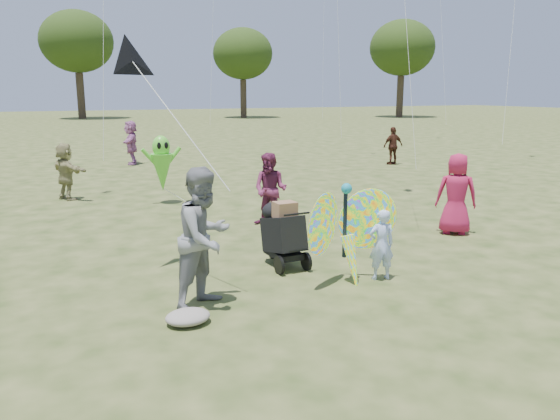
{
  "coord_description": "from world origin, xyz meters",
  "views": [
    {
      "loc": [
        -3.53,
        -5.66,
        2.83
      ],
      "look_at": [
        -0.2,
        1.5,
        1.1
      ],
      "focal_mm": 35.0,
      "sensor_mm": 36.0,
      "label": 1
    }
  ],
  "objects_px": {
    "crowd_a": "(456,194)",
    "crowd_d": "(66,171)",
    "crowd_j": "(131,143)",
    "child_girl": "(381,245)",
    "butterfly_kite": "(348,234)",
    "adult_man": "(205,238)",
    "crowd_h": "(393,146)",
    "alien_kite": "(162,166)",
    "crowd_e": "(270,190)",
    "jogging_stroller": "(282,229)"
  },
  "relations": [
    {
      "from": "crowd_a",
      "to": "adult_man",
      "type": "bearing_deg",
      "value": 53.08
    },
    {
      "from": "crowd_e",
      "to": "alien_kite",
      "type": "xyz_separation_m",
      "value": [
        -1.54,
        3.32,
        0.19
      ]
    },
    {
      "from": "child_girl",
      "to": "crowd_h",
      "type": "xyz_separation_m",
      "value": [
        8.23,
        10.89,
        0.19
      ]
    },
    {
      "from": "butterfly_kite",
      "to": "alien_kite",
      "type": "relative_size",
      "value": 1.0
    },
    {
      "from": "butterfly_kite",
      "to": "alien_kite",
      "type": "height_order",
      "value": "alien_kite"
    },
    {
      "from": "crowd_h",
      "to": "crowd_d",
      "type": "bearing_deg",
      "value": 10.24
    },
    {
      "from": "crowd_a",
      "to": "crowd_d",
      "type": "distance_m",
      "value": 9.83
    },
    {
      "from": "child_girl",
      "to": "crowd_e",
      "type": "relative_size",
      "value": 0.7
    },
    {
      "from": "crowd_d",
      "to": "butterfly_kite",
      "type": "xyz_separation_m",
      "value": [
        3.33,
        -8.63,
        0.0
      ]
    },
    {
      "from": "butterfly_kite",
      "to": "alien_kite",
      "type": "xyz_separation_m",
      "value": [
        -1.14,
        7.04,
        0.22
      ]
    },
    {
      "from": "child_girl",
      "to": "adult_man",
      "type": "relative_size",
      "value": 0.58
    },
    {
      "from": "adult_man",
      "to": "crowd_h",
      "type": "bearing_deg",
      "value": 12.56
    },
    {
      "from": "crowd_j",
      "to": "jogging_stroller",
      "type": "bearing_deg",
      "value": 13.51
    },
    {
      "from": "crowd_a",
      "to": "crowd_e",
      "type": "height_order",
      "value": "crowd_a"
    },
    {
      "from": "alien_kite",
      "to": "child_girl",
      "type": "bearing_deg",
      "value": -76.72
    },
    {
      "from": "crowd_h",
      "to": "jogging_stroller",
      "type": "distance_m",
      "value": 13.4
    },
    {
      "from": "crowd_e",
      "to": "crowd_h",
      "type": "xyz_separation_m",
      "value": [
        8.37,
        7.07,
        -0.05
      ]
    },
    {
      "from": "crowd_j",
      "to": "butterfly_kite",
      "type": "distance_m",
      "value": 15.21
    },
    {
      "from": "crowd_d",
      "to": "jogging_stroller",
      "type": "bearing_deg",
      "value": 175.5
    },
    {
      "from": "adult_man",
      "to": "crowd_h",
      "type": "xyz_separation_m",
      "value": [
        10.95,
        10.75,
        -0.21
      ]
    },
    {
      "from": "crowd_e",
      "to": "butterfly_kite",
      "type": "xyz_separation_m",
      "value": [
        -0.4,
        -3.72,
        -0.03
      ]
    },
    {
      "from": "crowd_e",
      "to": "jogging_stroller",
      "type": "xyz_separation_m",
      "value": [
        -0.93,
        -2.57,
        -0.17
      ]
    },
    {
      "from": "child_girl",
      "to": "crowd_d",
      "type": "xyz_separation_m",
      "value": [
        -3.88,
        8.72,
        0.21
      ]
    },
    {
      "from": "child_girl",
      "to": "crowd_a",
      "type": "xyz_separation_m",
      "value": [
        2.96,
        1.65,
        0.27
      ]
    },
    {
      "from": "crowd_h",
      "to": "butterfly_kite",
      "type": "relative_size",
      "value": 0.84
    },
    {
      "from": "adult_man",
      "to": "crowd_e",
      "type": "bearing_deg",
      "value": 23.07
    },
    {
      "from": "crowd_d",
      "to": "alien_kite",
      "type": "height_order",
      "value": "alien_kite"
    },
    {
      "from": "child_girl",
      "to": "crowd_a",
      "type": "relative_size",
      "value": 0.67
    },
    {
      "from": "child_girl",
      "to": "alien_kite",
      "type": "bearing_deg",
      "value": -63.04
    },
    {
      "from": "crowd_j",
      "to": "jogging_stroller",
      "type": "distance_m",
      "value": 14.05
    },
    {
      "from": "adult_man",
      "to": "butterfly_kite",
      "type": "bearing_deg",
      "value": -33.04
    },
    {
      "from": "crowd_j",
      "to": "child_girl",
      "type": "bearing_deg",
      "value": 17.55
    },
    {
      "from": "crowd_d",
      "to": "alien_kite",
      "type": "relative_size",
      "value": 0.87
    },
    {
      "from": "crowd_a",
      "to": "jogging_stroller",
      "type": "relative_size",
      "value": 1.5
    },
    {
      "from": "adult_man",
      "to": "crowd_e",
      "type": "relative_size",
      "value": 1.2
    },
    {
      "from": "child_girl",
      "to": "alien_kite",
      "type": "distance_m",
      "value": 7.34
    },
    {
      "from": "crowd_e",
      "to": "jogging_stroller",
      "type": "height_order",
      "value": "crowd_e"
    },
    {
      "from": "jogging_stroller",
      "to": "alien_kite",
      "type": "bearing_deg",
      "value": 94.12
    },
    {
      "from": "crowd_e",
      "to": "butterfly_kite",
      "type": "height_order",
      "value": "crowd_e"
    },
    {
      "from": "child_girl",
      "to": "jogging_stroller",
      "type": "height_order",
      "value": "child_girl"
    },
    {
      "from": "crowd_e",
      "to": "crowd_h",
      "type": "height_order",
      "value": "crowd_e"
    },
    {
      "from": "butterfly_kite",
      "to": "child_girl",
      "type": "bearing_deg",
      "value": -9.88
    },
    {
      "from": "jogging_stroller",
      "to": "alien_kite",
      "type": "distance_m",
      "value": 5.93
    },
    {
      "from": "crowd_d",
      "to": "jogging_stroller",
      "type": "xyz_separation_m",
      "value": [
        2.8,
        -7.47,
        -0.14
      ]
    },
    {
      "from": "adult_man",
      "to": "child_girl",
      "type": "bearing_deg",
      "value": -34.8
    },
    {
      "from": "adult_man",
      "to": "crowd_a",
      "type": "distance_m",
      "value": 5.88
    },
    {
      "from": "adult_man",
      "to": "crowd_h",
      "type": "relative_size",
      "value": 1.28
    },
    {
      "from": "adult_man",
      "to": "jogging_stroller",
      "type": "height_order",
      "value": "adult_man"
    },
    {
      "from": "crowd_j",
      "to": "alien_kite",
      "type": "bearing_deg",
      "value": 9.1
    },
    {
      "from": "crowd_h",
      "to": "butterfly_kite",
      "type": "height_order",
      "value": "butterfly_kite"
    }
  ]
}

